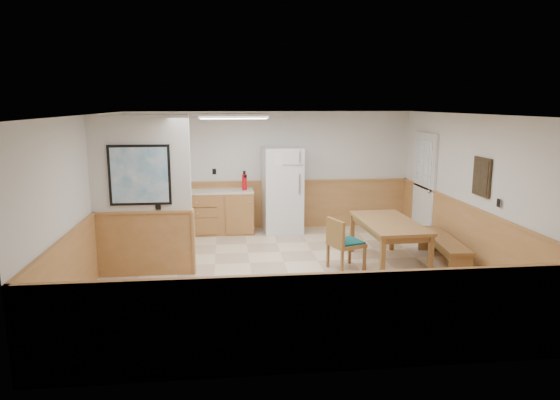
{
  "coord_description": "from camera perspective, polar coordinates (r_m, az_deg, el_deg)",
  "views": [
    {
      "loc": [
        -0.96,
        -7.53,
        2.67
      ],
      "look_at": [
        -0.09,
        0.4,
        1.12
      ],
      "focal_mm": 32.0,
      "sensor_mm": 36.0,
      "label": 1
    }
  ],
  "objects": [
    {
      "name": "fire_extinguisher",
      "position": [
        10.29,
        -4.08,
        2.1
      ],
      "size": [
        0.13,
        0.13,
        0.4
      ],
      "rotation": [
        0.0,
        0.0,
        -0.36
      ],
      "color": "red",
      "rests_on": "kitchen_counter"
    },
    {
      "name": "ceiling",
      "position": [
        7.59,
        1.0,
        9.75
      ],
      "size": [
        6.0,
        6.0,
        0.02
      ],
      "primitive_type": "cube",
      "color": "silver",
      "rests_on": "back_wall"
    },
    {
      "name": "exterior_door",
      "position": [
        10.34,
        16.13,
        1.58
      ],
      "size": [
        0.07,
        1.02,
        2.15
      ],
      "color": "silver",
      "rests_on": "ground"
    },
    {
      "name": "refrigerator",
      "position": [
        10.38,
        0.26,
        1.15
      ],
      "size": [
        0.83,
        0.75,
        1.78
      ],
      "rotation": [
        0.0,
        0.0,
        0.06
      ],
      "color": "silver",
      "rests_on": "ground"
    },
    {
      "name": "fluorescent_fixture",
      "position": [
        8.83,
        -5.31,
        9.53
      ],
      "size": [
        1.2,
        0.3,
        0.09
      ],
      "color": "silver",
      "rests_on": "ceiling"
    },
    {
      "name": "wainscot_right",
      "position": [
        8.77,
        20.71,
        -4.03
      ],
      "size": [
        0.04,
        6.0,
        1.0
      ],
      "primitive_type": "cube",
      "color": "#B27D47",
      "rests_on": "ground"
    },
    {
      "name": "wainscot_left",
      "position": [
        8.09,
        -20.58,
        -5.25
      ],
      "size": [
        0.04,
        6.0,
        1.0
      ],
      "primitive_type": "cube",
      "color": "#B27D47",
      "rests_on": "ground"
    },
    {
      "name": "wall_painting",
      "position": [
        8.3,
        22.04,
        2.47
      ],
      "size": [
        0.04,
        0.5,
        0.6
      ],
      "color": "#2F2213",
      "rests_on": "right_wall"
    },
    {
      "name": "partition_wall",
      "position": [
        7.96,
        -15.5,
        0.22
      ],
      "size": [
        1.5,
        0.2,
        2.5
      ],
      "color": "silver",
      "rests_on": "ground"
    },
    {
      "name": "dining_table",
      "position": [
        8.46,
        12.31,
        -2.99
      ],
      "size": [
        0.93,
        1.78,
        0.75
      ],
      "rotation": [
        0.0,
        0.0,
        0.03
      ],
      "color": "brown",
      "rests_on": "ground"
    },
    {
      "name": "dining_chair",
      "position": [
        8.12,
        7.05,
        -4.6
      ],
      "size": [
        0.79,
        0.66,
        0.85
      ],
      "rotation": [
        0.0,
        0.0,
        0.35
      ],
      "color": "brown",
      "rests_on": "ground"
    },
    {
      "name": "back_wall",
      "position": [
        10.67,
        -1.06,
        3.38
      ],
      "size": [
        6.0,
        0.02,
        2.5
      ],
      "primitive_type": "cube",
      "color": "silver",
      "rests_on": "ground"
    },
    {
      "name": "left_wall",
      "position": [
        7.93,
        -21.08,
        -0.03
      ],
      "size": [
        0.02,
        6.0,
        2.5
      ],
      "primitive_type": "cube",
      "color": "silver",
      "rests_on": "ground"
    },
    {
      "name": "wainscot_back",
      "position": [
        10.77,
        -1.03,
        -0.6
      ],
      "size": [
        6.0,
        0.04,
        1.0
      ],
      "primitive_type": "cube",
      "color": "#B27D47",
      "rests_on": "ground"
    },
    {
      "name": "kitchen_counter",
      "position": [
        10.45,
        -7.49,
        -1.27
      ],
      "size": [
        2.2,
        0.61,
        1.0
      ],
      "color": "#975F35",
      "rests_on": "ground"
    },
    {
      "name": "dining_bench",
      "position": [
        8.82,
        18.17,
        -4.79
      ],
      "size": [
        0.55,
        1.76,
        0.45
      ],
      "rotation": [
        0.0,
        0.0,
        -0.1
      ],
      "color": "brown",
      "rests_on": "ground"
    },
    {
      "name": "ground",
      "position": [
        8.04,
        0.94,
        -8.35
      ],
      "size": [
        6.0,
        6.0,
        0.0
      ],
      "primitive_type": "plane",
      "color": "beige",
      "rests_on": "ground"
    },
    {
      "name": "right_wall",
      "position": [
        8.62,
        21.17,
        0.8
      ],
      "size": [
        0.02,
        6.0,
        2.5
      ],
      "primitive_type": "cube",
      "color": "silver",
      "rests_on": "ground"
    },
    {
      "name": "soap_bottle",
      "position": [
        10.39,
        -13.74,
        1.52
      ],
      "size": [
        0.08,
        0.08,
        0.22
      ],
      "primitive_type": "cylinder",
      "rotation": [
        0.0,
        0.0,
        -0.09
      ],
      "color": "#167C26",
      "rests_on": "kitchen_counter"
    },
    {
      "name": "kitchen_window",
      "position": [
        10.63,
        -12.44,
        4.72
      ],
      "size": [
        0.8,
        0.04,
        1.0
      ],
      "color": "silver",
      "rests_on": "back_wall"
    }
  ]
}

